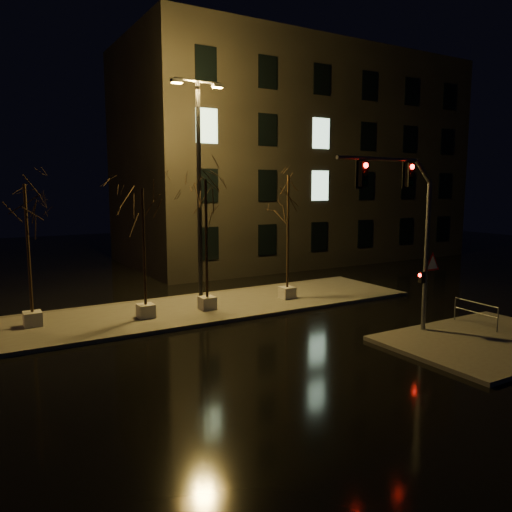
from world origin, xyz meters
TOP-DOWN VIEW (x-y plane):
  - ground at (0.00, 0.00)m, footprint 90.00×90.00m
  - median at (0.00, 6.00)m, footprint 22.00×5.00m
  - sidewalk_corner at (7.50, -3.50)m, footprint 7.00×5.00m
  - building at (14.00, 18.00)m, footprint 25.00×12.00m
  - tree_1 at (-6.03, 6.44)m, footprint 1.80×1.80m
  - tree_2 at (-1.89, 5.43)m, footprint 1.80×1.80m
  - tree_3 at (0.86, 5.44)m, footprint 1.80×1.80m
  - tree_4 at (5.06, 5.42)m, footprint 1.80×1.80m
  - traffic_signal_mast at (5.49, -1.52)m, footprint 5.14×0.25m
  - streetlight_main at (1.29, 7.07)m, footprint 2.49×0.36m
  - guard_rail_b at (8.61, -2.18)m, footprint 0.14×1.96m

SIDE VIEW (x-z plane):
  - ground at x=0.00m, z-range 0.00..0.00m
  - median at x=0.00m, z-range 0.00..0.15m
  - sidewalk_corner at x=7.50m, z-range 0.00..0.15m
  - guard_rail_b at x=8.61m, z-range 0.29..1.21m
  - tree_2 at x=-1.89m, z-range 1.54..6.90m
  - traffic_signal_mast at x=5.49m, z-range 1.13..7.41m
  - tree_1 at x=-6.03m, z-range 1.59..7.14m
  - tree_3 at x=0.86m, z-range 1.64..7.42m
  - tree_4 at x=5.06m, z-range 1.70..7.67m
  - streetlight_main at x=1.29m, z-range 0.92..10.89m
  - building at x=14.00m, z-range 0.00..15.00m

